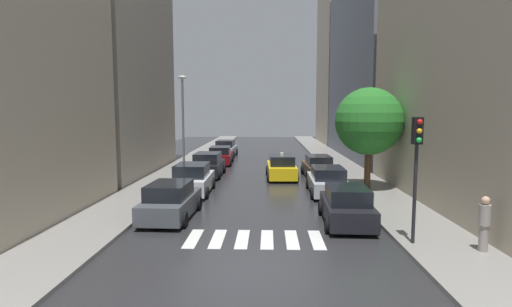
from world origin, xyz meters
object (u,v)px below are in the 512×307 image
parked_car_left_third (208,165)px  parked_car_left_fifth (226,149)px  parked_car_left_nearest (170,201)px  lamp_post_left (183,118)px  parked_car_right_third (318,167)px  pedestrian_foreground (484,222)px  street_tree_right (369,121)px  parked_car_left_second (193,180)px  parked_car_right_nearest (347,206)px  traffic_light_right_corner (417,152)px  taxi_midroad (281,167)px  parked_car_left_fourth (220,156)px  parked_car_right_second (327,181)px

parked_car_left_third → parked_car_left_fifth: bearing=0.9°
parked_car_left_nearest → lamp_post_left: size_ratio=0.63×
parked_car_right_third → pedestrian_foreground: (3.45, -15.24, 0.37)m
parked_car_left_nearest → street_tree_right: 12.29m
parked_car_left_second → parked_car_right_nearest: (7.50, -5.94, -0.05)m
parked_car_right_nearest → street_tree_right: size_ratio=0.72×
pedestrian_foreground → parked_car_left_nearest: bearing=-102.4°
parked_car_left_second → traffic_light_right_corner: bearing=-134.1°
parked_car_right_third → lamp_post_left: size_ratio=0.64×
parked_car_right_nearest → parked_car_right_third: 11.69m
parked_car_left_third → taxi_midroad: bearing=-97.7°
parked_car_left_fourth → parked_car_right_third: 10.27m
parked_car_left_nearest → traffic_light_right_corner: (9.20, -3.48, 2.54)m
lamp_post_left → parked_car_left_second: bearing=-73.8°
parked_car_right_nearest → traffic_light_right_corner: size_ratio=0.97×
parked_car_left_third → parked_car_left_second: bearing=-179.3°
parked_car_left_fifth → street_tree_right: street_tree_right is taller
parked_car_right_third → street_tree_right: 6.17m
parked_car_right_third → pedestrian_foreground: size_ratio=2.48×
parked_car_right_nearest → street_tree_right: bearing=-17.9°
taxi_midroad → lamp_post_left: lamp_post_left is taller
parked_car_left_fifth → parked_car_right_third: parked_car_left_fifth is taller
traffic_light_right_corner → parked_car_right_second: bearing=100.5°
parked_car_left_third → street_tree_right: (10.05, -4.93, 3.25)m
pedestrian_foreground → street_tree_right: size_ratio=0.31×
parked_car_left_second → lamp_post_left: 7.17m
parked_car_left_fourth → street_tree_right: street_tree_right is taller
parked_car_left_third → parked_car_left_nearest: bearing=-179.2°
pedestrian_foreground → parked_car_right_nearest: bearing=-125.6°
parked_car_right_third → lamp_post_left: lamp_post_left is taller
taxi_midroad → pedestrian_foreground: pedestrian_foreground is taller
parked_car_right_nearest → taxi_midroad: (-2.33, 11.19, 0.02)m
parked_car_left_fourth → taxi_midroad: bearing=-147.0°
parked_car_left_third → parked_car_right_third: 7.77m
parked_car_left_nearest → parked_car_left_fifth: bearing=2.1°
parked_car_left_nearest → parked_car_left_fifth: size_ratio=1.02×
parked_car_left_fourth → parked_car_right_third: parked_car_right_third is taller
parked_car_right_second → parked_car_right_third: (0.17, 5.66, 0.00)m
parked_car_left_second → parked_car_left_fourth: parked_car_left_second is taller
parked_car_left_fifth → parked_car_left_second: bearing=-177.7°
parked_car_left_third → lamp_post_left: bearing=88.1°
parked_car_left_third → street_tree_right: street_tree_right is taller
parked_car_left_third → traffic_light_right_corner: (9.25, -14.75, 2.49)m
parked_car_left_nearest → taxi_midroad: 11.72m
street_tree_right → lamp_post_left: bearing=157.0°
parked_car_left_fourth → parked_car_right_third: (7.68, -6.82, -0.00)m
parked_car_left_second → parked_car_left_nearest: bearing=179.7°
parked_car_left_third → parked_car_right_nearest: size_ratio=1.08×
parked_car_right_second → traffic_light_right_corner: bearing=-168.6°
parked_car_left_second → parked_car_left_third: size_ratio=0.98×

